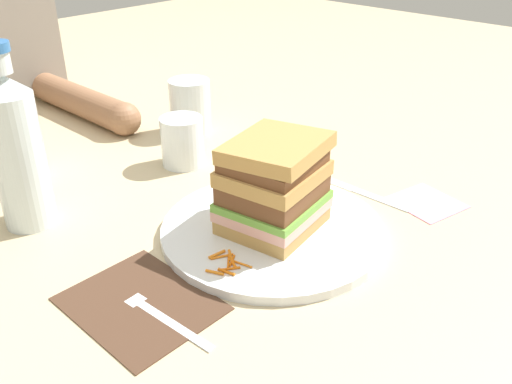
# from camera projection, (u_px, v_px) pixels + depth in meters

# --- Properties ---
(ground_plane) EXTENTS (3.00, 3.00, 0.00)m
(ground_plane) POSITION_uv_depth(u_px,v_px,m) (278.00, 228.00, 0.75)
(ground_plane) COLOR #C6B289
(main_plate) EXTENTS (0.30, 0.30, 0.01)m
(main_plate) POSITION_uv_depth(u_px,v_px,m) (273.00, 230.00, 0.74)
(main_plate) COLOR white
(main_plate) RESTS_ON ground_plane
(sandwich) EXTENTS (0.14, 0.13, 0.12)m
(sandwich) POSITION_uv_depth(u_px,v_px,m) (274.00, 186.00, 0.70)
(sandwich) COLOR tan
(sandwich) RESTS_ON main_plate
(carrot_shred_0) EXTENTS (0.01, 0.02, 0.00)m
(carrot_shred_0) POSITION_uv_depth(u_px,v_px,m) (215.00, 272.00, 0.64)
(carrot_shred_0) COLOR orange
(carrot_shred_0) RESTS_ON main_plate
(carrot_shred_1) EXTENTS (0.02, 0.02, 0.00)m
(carrot_shred_1) POSITION_uv_depth(u_px,v_px,m) (228.00, 261.00, 0.66)
(carrot_shred_1) COLOR orange
(carrot_shred_1) RESTS_ON main_plate
(carrot_shred_2) EXTENTS (0.03, 0.02, 0.00)m
(carrot_shred_2) POSITION_uv_depth(u_px,v_px,m) (222.00, 256.00, 0.67)
(carrot_shred_2) COLOR orange
(carrot_shred_2) RESTS_ON main_plate
(carrot_shred_3) EXTENTS (0.02, 0.02, 0.00)m
(carrot_shred_3) POSITION_uv_depth(u_px,v_px,m) (231.00, 256.00, 0.67)
(carrot_shred_3) COLOR orange
(carrot_shred_3) RESTS_ON main_plate
(carrot_shred_4) EXTENTS (0.02, 0.01, 0.00)m
(carrot_shred_4) POSITION_uv_depth(u_px,v_px,m) (216.00, 253.00, 0.67)
(carrot_shred_4) COLOR orange
(carrot_shred_4) RESTS_ON main_plate
(carrot_shred_5) EXTENTS (0.01, 0.02, 0.00)m
(carrot_shred_5) POSITION_uv_depth(u_px,v_px,m) (226.00, 272.00, 0.64)
(carrot_shred_5) COLOR orange
(carrot_shred_5) RESTS_ON main_plate
(carrot_shred_6) EXTENTS (0.01, 0.02, 0.00)m
(carrot_shred_6) POSITION_uv_depth(u_px,v_px,m) (233.00, 263.00, 0.66)
(carrot_shred_6) COLOR orange
(carrot_shred_6) RESTS_ON main_plate
(carrot_shred_7) EXTENTS (0.02, 0.02, 0.00)m
(carrot_shred_7) POSITION_uv_depth(u_px,v_px,m) (230.00, 269.00, 0.65)
(carrot_shred_7) COLOR orange
(carrot_shred_7) RESTS_ON main_plate
(carrot_shred_8) EXTENTS (0.01, 0.03, 0.00)m
(carrot_shred_8) POSITION_uv_depth(u_px,v_px,m) (240.00, 263.00, 0.66)
(carrot_shred_8) COLOR orange
(carrot_shred_8) RESTS_ON main_plate
(carrot_shred_9) EXTENTS (0.02, 0.01, 0.00)m
(carrot_shred_9) POSITION_uv_depth(u_px,v_px,m) (232.00, 261.00, 0.66)
(carrot_shred_9) COLOR orange
(carrot_shred_9) RESTS_ON main_plate
(carrot_shred_10) EXTENTS (0.02, 0.02, 0.00)m
(carrot_shred_10) POSITION_uv_depth(u_px,v_px,m) (306.00, 190.00, 0.82)
(carrot_shred_10) COLOR orange
(carrot_shred_10) RESTS_ON main_plate
(carrot_shred_11) EXTENTS (0.03, 0.00, 0.00)m
(carrot_shred_11) POSITION_uv_depth(u_px,v_px,m) (308.00, 201.00, 0.79)
(carrot_shred_11) COLOR orange
(carrot_shred_11) RESTS_ON main_plate
(carrot_shred_12) EXTENTS (0.02, 0.02, 0.00)m
(carrot_shred_12) POSITION_uv_depth(u_px,v_px,m) (324.00, 195.00, 0.80)
(carrot_shred_12) COLOR orange
(carrot_shred_12) RESTS_ON main_plate
(carrot_shred_13) EXTENTS (0.01, 0.03, 0.00)m
(carrot_shred_13) POSITION_uv_depth(u_px,v_px,m) (307.00, 193.00, 0.81)
(carrot_shred_13) COLOR orange
(carrot_shred_13) RESTS_ON main_plate
(carrot_shred_14) EXTENTS (0.03, 0.01, 0.00)m
(carrot_shred_14) POSITION_uv_depth(u_px,v_px,m) (318.00, 197.00, 0.80)
(carrot_shred_14) COLOR orange
(carrot_shred_14) RESTS_ON main_plate
(napkin_dark) EXTENTS (0.13, 0.16, 0.00)m
(napkin_dark) POSITION_uv_depth(u_px,v_px,m) (140.00, 303.00, 0.61)
(napkin_dark) COLOR #4C3323
(napkin_dark) RESTS_ON ground_plane
(fork) EXTENTS (0.02, 0.17, 0.00)m
(fork) POSITION_uv_depth(u_px,v_px,m) (153.00, 310.00, 0.60)
(fork) COLOR silver
(fork) RESTS_ON napkin_dark
(knife) EXTENTS (0.02, 0.20, 0.00)m
(knife) POSITION_uv_depth(u_px,v_px,m) (354.00, 189.00, 0.85)
(knife) COLOR silver
(knife) RESTS_ON ground_plane
(juice_glass) EXTENTS (0.07, 0.07, 0.08)m
(juice_glass) POSITION_uv_depth(u_px,v_px,m) (182.00, 144.00, 0.91)
(juice_glass) COLOR white
(juice_glass) RESTS_ON ground_plane
(water_bottle) EXTENTS (0.07, 0.07, 0.25)m
(water_bottle) POSITION_uv_depth(u_px,v_px,m) (16.00, 149.00, 0.71)
(water_bottle) COLOR silver
(water_bottle) RESTS_ON ground_plane
(empty_tumbler_0) EXTENTS (0.08, 0.08, 0.10)m
(empty_tumbler_0) POSITION_uv_depth(u_px,v_px,m) (190.00, 106.00, 1.03)
(empty_tumbler_0) COLOR silver
(empty_tumbler_0) RESTS_ON ground_plane
(empty_tumbler_1) EXTENTS (0.08, 0.08, 0.09)m
(empty_tumbler_1) POSITION_uv_depth(u_px,v_px,m) (18.00, 151.00, 0.87)
(empty_tumbler_1) COLOR silver
(empty_tumbler_1) RESTS_ON ground_plane
(napkin_pink) EXTENTS (0.11, 0.11, 0.00)m
(napkin_pink) POSITION_uv_depth(u_px,v_px,m) (426.00, 202.00, 0.81)
(napkin_pink) COLOR pink
(napkin_pink) RESTS_ON ground_plane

